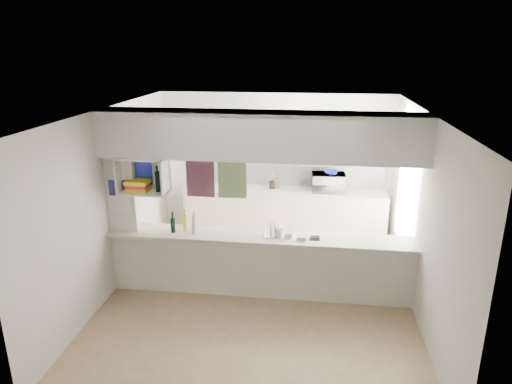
% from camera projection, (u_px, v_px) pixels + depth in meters
% --- Properties ---
extents(floor, '(4.80, 4.80, 0.00)m').
position_uv_depth(floor, '(259.00, 295.00, 6.50)').
color(floor, '#8F7253').
rests_on(floor, ground).
extents(ceiling, '(4.80, 4.80, 0.00)m').
position_uv_depth(ceiling, '(259.00, 112.00, 5.70)').
color(ceiling, white).
rests_on(ceiling, wall_back).
extents(wall_back, '(4.20, 0.00, 4.20)m').
position_uv_depth(wall_back, '(275.00, 165.00, 8.36)').
color(wall_back, silver).
rests_on(wall_back, floor).
extents(wall_left, '(0.00, 4.80, 4.80)m').
position_uv_depth(wall_left, '(110.00, 203.00, 6.36)').
color(wall_left, silver).
rests_on(wall_left, floor).
extents(wall_right, '(0.00, 4.80, 4.80)m').
position_uv_depth(wall_right, '(422.00, 217.00, 5.84)').
color(wall_right, silver).
rests_on(wall_right, floor).
extents(servery_partition, '(4.20, 0.50, 2.60)m').
position_uv_depth(servery_partition, '(246.00, 183.00, 6.01)').
color(servery_partition, silver).
rests_on(servery_partition, floor).
extents(cubby_shelf, '(0.65, 0.35, 0.50)m').
position_uv_depth(cubby_shelf, '(143.00, 177.00, 6.11)').
color(cubby_shelf, white).
rests_on(cubby_shelf, bulkhead).
extents(kitchen_run, '(3.60, 0.63, 2.24)m').
position_uv_depth(kitchen_run, '(282.00, 194.00, 8.24)').
color(kitchen_run, beige).
rests_on(kitchen_run, floor).
extents(microwave, '(0.60, 0.42, 0.32)m').
position_uv_depth(microwave, '(329.00, 182.00, 8.06)').
color(microwave, white).
rests_on(microwave, bench_top).
extents(bowl, '(0.25, 0.25, 0.06)m').
position_uv_depth(bowl, '(331.00, 173.00, 7.96)').
color(bowl, '#0D1796').
rests_on(bowl, microwave).
extents(dish_rack, '(0.37, 0.28, 0.20)m').
position_uv_depth(dish_rack, '(277.00, 230.00, 6.21)').
color(dish_rack, silver).
rests_on(dish_rack, breakfast_bar).
extents(cup, '(0.15, 0.15, 0.10)m').
position_uv_depth(cup, '(278.00, 233.00, 6.12)').
color(cup, white).
rests_on(cup, dish_rack).
extents(wine_bottles, '(0.37, 0.15, 0.33)m').
position_uv_depth(wine_bottles, '(184.00, 224.00, 6.29)').
color(wine_bottles, black).
rests_on(wine_bottles, breakfast_bar).
extents(plastic_tubs, '(0.48, 0.21, 0.06)m').
position_uv_depth(plastic_tubs, '(300.00, 236.00, 6.13)').
color(plastic_tubs, silver).
rests_on(plastic_tubs, breakfast_bar).
extents(utensil_jar, '(0.10, 0.10, 0.14)m').
position_uv_depth(utensil_jar, '(272.00, 185.00, 8.23)').
color(utensil_jar, black).
rests_on(utensil_jar, bench_top).
extents(knife_block, '(0.10, 0.09, 0.19)m').
position_uv_depth(knife_block, '(277.00, 183.00, 8.24)').
color(knife_block, '#4C301A').
rests_on(knife_block, bench_top).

